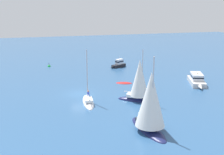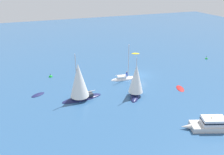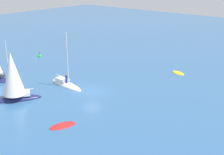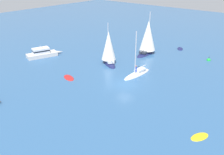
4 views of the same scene
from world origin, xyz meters
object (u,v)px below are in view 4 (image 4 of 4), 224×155
Objects in this scene: dinghy at (180,49)px; yacht_1 at (109,50)px; rib at (69,78)px; ketch at (148,39)px; channel_buoy at (209,60)px; yacht at (137,74)px; cabin_cruiser at (42,53)px; skiff at (200,137)px.

yacht_1 reaches higher than dinghy.
ketch is at bearing 101.53° from rib.
ketch is at bearing 18.44° from channel_buoy.
yacht is 18.70m from dinghy.
channel_buoy is (-7.88, 3.29, 0.00)m from dinghy.
yacht_1 is (-0.65, -9.80, 2.81)m from rib.
rib is (-12.64, 3.78, -0.80)m from cabin_cruiser.
skiff is 0.91× the size of dinghy.
rib is 28.49m from channel_buoy.
cabin_cruiser is 30.92m from dinghy.
channel_buoy is (-27.83, -20.32, -0.80)m from cabin_cruiser.
rib is at bearing -43.20° from dinghy.
cabin_cruiser is at bearing 130.07° from ketch.
ketch is at bearing -69.59° from yacht_1.
yacht_1 reaches higher than yacht.
yacht is at bearing 78.04° from skiff.
cabin_cruiser reaches higher than rib.
yacht is 18.41m from skiff.
cabin_cruiser is 21.42m from yacht.
cabin_cruiser is 34.47m from channel_buoy.
cabin_cruiser is at bearing -72.45° from yacht.
rib is at bearing 107.91° from skiff.
dinghy reaches higher than skiff.
rib is 0.35× the size of ketch.
cabin_cruiser is 6.29× the size of channel_buoy.
yacht is 2.82× the size of dinghy.
skiff is 26.80m from channel_buoy.
yacht is at bearing 66.71° from rib.
skiff is (-15.43, 10.05, -0.13)m from yacht.
yacht_1 is at bearing 85.29° from skiff.
skiff is at bearing -142.04° from ketch.
rib is 1.10× the size of dinghy.
ketch reaches higher than cabin_cruiser.
dinghy is at bearing 50.72° from skiff.
dinghy is (-7.31, -27.40, 0.00)m from rib.
skiff is at bearing -78.83° from cabin_cruiser.
cabin_cruiser reaches higher than dinghy.
rib is 0.39× the size of yacht_1.
skiff is 0.29× the size of ketch.
dinghy is 0.35× the size of yacht_1.
ketch is (5.24, -11.31, 3.12)m from yacht.
dinghy is (16.32, -28.73, 0.00)m from skiff.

